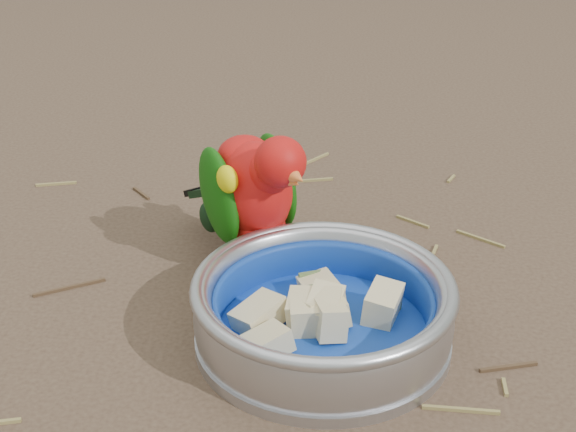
# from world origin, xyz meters

# --- Properties ---
(ground) EXTENTS (60.00, 60.00, 0.00)m
(ground) POSITION_xyz_m (0.00, 0.00, 0.00)
(ground) COLOR #4F3C2C
(food_bowl) EXTENTS (0.22, 0.22, 0.02)m
(food_bowl) POSITION_xyz_m (0.10, 0.05, 0.01)
(food_bowl) COLOR #B2B2BA
(food_bowl) RESTS_ON ground
(bowl_wall) EXTENTS (0.22, 0.22, 0.04)m
(bowl_wall) POSITION_xyz_m (0.10, 0.05, 0.04)
(bowl_wall) COLOR #B2B2BA
(bowl_wall) RESTS_ON food_bowl
(fruit_wedges) EXTENTS (0.13, 0.13, 0.03)m
(fruit_wedges) POSITION_xyz_m (0.10, 0.05, 0.03)
(fruit_wedges) COLOR beige
(fruit_wedges) RESTS_ON food_bowl
(lory_parrot) EXTENTS (0.18, 0.20, 0.15)m
(lory_parrot) POSITION_xyz_m (0.03, 0.17, 0.07)
(lory_parrot) COLOR red
(lory_parrot) RESTS_ON ground
(ground_debris) EXTENTS (0.90, 0.80, 0.01)m
(ground_debris) POSITION_xyz_m (-0.01, 0.09, 0.00)
(ground_debris) COLOR olive
(ground_debris) RESTS_ON ground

